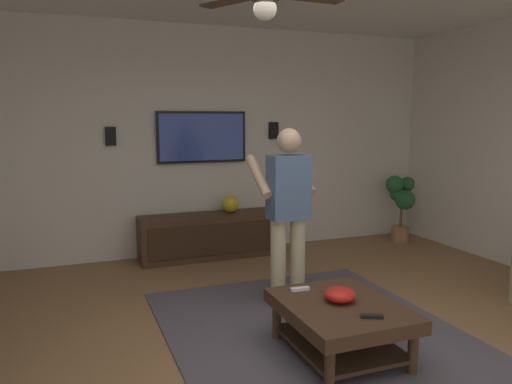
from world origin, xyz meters
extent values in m
plane|color=olive|center=(0.00, 0.00, 0.00)|extent=(7.75, 7.75, 0.00)
cube|color=silver|center=(3.24, 0.00, 1.43)|extent=(0.10, 6.66, 2.86)
cube|color=#514C56|center=(0.25, -0.21, 0.01)|extent=(3.16, 2.29, 0.01)
cube|color=#422B1C|center=(0.05, -0.21, 0.35)|extent=(1.00, 0.80, 0.10)
cylinder|color=#422B1C|center=(0.47, -0.53, 0.15)|extent=(0.07, 0.07, 0.30)
cylinder|color=#422B1C|center=(0.47, 0.11, 0.15)|extent=(0.07, 0.07, 0.30)
cylinder|color=#422B1C|center=(-0.37, -0.53, 0.15)|extent=(0.07, 0.07, 0.30)
cylinder|color=#422B1C|center=(-0.37, 0.11, 0.15)|extent=(0.07, 0.07, 0.30)
cube|color=#382417|center=(0.05, -0.21, 0.10)|extent=(0.88, 0.68, 0.03)
cube|color=#422B1C|center=(2.91, -0.02, 0.28)|extent=(0.44, 1.70, 0.55)
cube|color=#352216|center=(2.69, -0.02, 0.28)|extent=(0.01, 1.56, 0.39)
cube|color=black|center=(3.15, -0.02, 1.49)|extent=(0.05, 1.14, 0.64)
cube|color=#354CA7|center=(3.13, -0.02, 1.49)|extent=(0.01, 1.08, 0.58)
cylinder|color=#C6B793|center=(1.10, -0.37, 0.41)|extent=(0.14, 0.14, 0.82)
cylinder|color=#C6B793|center=(1.10, -0.17, 0.41)|extent=(0.14, 0.14, 0.82)
cube|color=slate|center=(1.10, -0.27, 1.11)|extent=(0.23, 0.37, 0.58)
sphere|color=tan|center=(1.10, -0.27, 1.53)|extent=(0.22, 0.22, 0.22)
cylinder|color=tan|center=(1.28, -0.49, 1.20)|extent=(0.48, 0.10, 0.37)
cylinder|color=tan|center=(1.27, -0.05, 1.20)|extent=(0.48, 0.10, 0.37)
cube|color=white|center=(1.48, -0.26, 1.10)|extent=(0.04, 0.05, 0.16)
cylinder|color=#9E6B4C|center=(2.74, -2.78, 0.11)|extent=(0.25, 0.25, 0.21)
cylinder|color=brown|center=(2.74, -2.78, 0.38)|extent=(0.03, 0.03, 0.34)
sphere|color=#235B2D|center=(2.68, -2.79, 0.60)|extent=(0.28, 0.28, 0.28)
sphere|color=#235B2D|center=(2.76, -2.66, 0.81)|extent=(0.24, 0.24, 0.24)
sphere|color=#235B2D|center=(2.78, -2.90, 0.80)|extent=(0.21, 0.21, 0.21)
sphere|color=#235B2D|center=(2.76, -2.71, 0.67)|extent=(0.18, 0.18, 0.18)
ellipsoid|color=red|center=(0.08, -0.22, 0.45)|extent=(0.23, 0.23, 0.10)
cube|color=white|center=(0.40, -0.06, 0.41)|extent=(0.06, 0.15, 0.02)
cube|color=black|center=(-0.26, -0.27, 0.41)|extent=(0.10, 0.15, 0.02)
sphere|color=gold|center=(2.93, -0.31, 0.66)|extent=(0.22, 0.22, 0.22)
cube|color=black|center=(3.16, -1.00, 1.57)|extent=(0.06, 0.12, 0.22)
cube|color=black|center=(3.16, 1.08, 1.52)|extent=(0.06, 0.12, 0.22)
sphere|color=silver|center=(0.33, 0.27, 2.46)|extent=(0.16, 0.16, 0.16)
cube|color=brown|center=(0.62, 0.42, 2.56)|extent=(0.55, 0.36, 0.02)
camera|label=1|loc=(-2.94, 1.60, 1.73)|focal=34.93mm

